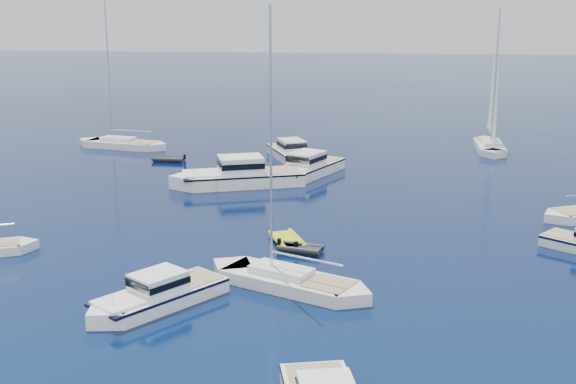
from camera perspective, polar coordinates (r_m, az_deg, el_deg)
ground at (r=33.08m, az=-2.88°, el=-13.45°), size 400.00×400.00×0.00m
motor_cruiser_left at (r=39.93m, az=-10.01°, el=-8.58°), size 7.38×8.62×2.30m
motor_cruiser_centre at (r=64.38m, az=-3.83°, el=0.51°), size 12.88×7.62×3.23m
motor_cruiser_distant at (r=67.72m, az=1.32°, el=1.24°), size 7.44×10.98×2.79m
motor_cruiser_horizon at (r=74.80m, az=0.33°, el=2.51°), size 6.60×10.01×2.53m
sailboat_mid_r at (r=41.77m, az=-0.01°, el=-7.29°), size 10.94×7.16×15.85m
sailboat_sails_r at (r=82.37m, az=15.13°, el=3.12°), size 3.04×10.49×15.29m
sailboat_far_l at (r=82.81m, az=-12.56°, el=3.33°), size 11.42×5.09×16.27m
tender_yellow at (r=48.96m, az=-0.03°, el=-3.97°), size 3.36×4.29×0.95m
tender_grey_near at (r=47.36m, az=0.97°, el=-4.62°), size 3.22×2.32×0.95m
tender_grey_far at (r=74.83m, az=-9.09°, el=2.33°), size 3.33×1.96×0.95m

